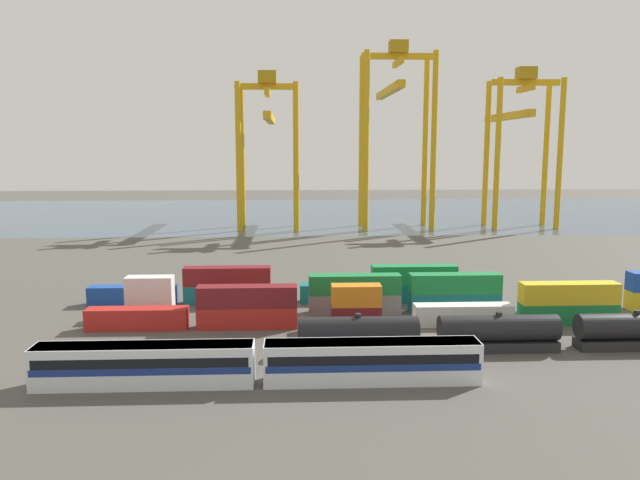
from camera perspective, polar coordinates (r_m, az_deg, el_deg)
name	(u,v)px	position (r m, az deg, el deg)	size (l,w,h in m)	color
ground_plane	(360,265)	(115.90, 3.74, -2.29)	(420.00, 420.00, 0.00)	#4C4944
harbour_water	(330,213)	(207.58, 0.95, 2.50)	(400.00, 110.00, 0.01)	#384C60
passenger_train	(259,361)	(58.14, -5.68, -11.14)	(41.09, 3.14, 3.90)	silver
freight_tank_row	(498,332)	(69.66, 16.20, -8.23)	(43.26, 2.81, 4.27)	#232326
shipping_container_0	(137,319)	(77.99, -16.58, -6.99)	(12.10, 2.44, 2.60)	#AD211C
shipping_container_1	(247,317)	(75.88, -6.74, -7.12)	(12.10, 2.44, 2.60)	#AD211C
shipping_container_2	(247,296)	(75.22, -6.77, -5.21)	(12.10, 2.44, 2.60)	maroon
shipping_container_3	(356,316)	(76.05, 3.36, -7.04)	(6.04, 2.44, 2.60)	maroon
shipping_container_4	(356,295)	(75.40, 3.37, -5.14)	(6.04, 2.44, 2.60)	orange
shipping_container_5	(463,315)	(78.51, 13.10, -6.75)	(12.10, 2.44, 2.60)	silver
shipping_container_6	(568,313)	(83.03, 22.01, -6.32)	(12.10, 2.44, 2.60)	#197538
shipping_container_7	(569,293)	(82.44, 22.11, -4.57)	(12.10, 2.44, 2.60)	gold
shipping_container_8	(150,306)	(83.66, -15.45, -5.90)	(6.04, 2.44, 2.60)	silver
shipping_container_9	(150,286)	(83.07, -15.52, -4.16)	(6.04, 2.44, 2.60)	silver
shipping_container_10	(253,305)	(81.72, -6.21, -5.98)	(6.04, 2.44, 2.60)	orange
shipping_container_11	(355,303)	(81.95, 3.22, -5.90)	(12.10, 2.44, 2.60)	slate
shipping_container_12	(355,284)	(81.34, 3.23, -4.12)	(12.10, 2.44, 2.60)	#197538
shipping_container_13	(454,302)	(84.33, 12.35, -5.67)	(12.10, 2.44, 2.60)	#146066
shipping_container_14	(455,283)	(83.74, 12.41, -3.95)	(12.10, 2.44, 2.60)	#197538
shipping_container_15	(553,301)	(88.69, 20.78, -5.34)	(6.04, 2.44, 2.60)	#1C4299
shipping_container_20	(133,295)	(90.31, -16.97, -4.91)	(12.10, 2.44, 2.60)	#1C4299
shipping_container_21	(228,294)	(87.95, -8.56, -4.98)	(12.10, 2.44, 2.60)	#146066
shipping_container_22	(227,276)	(87.38, -8.60, -3.32)	(12.10, 2.44, 2.60)	maroon
shipping_container_23	(321,293)	(87.54, 0.12, -4.95)	(6.04, 2.44, 2.60)	#146066
shipping_container_24	(414,292)	(89.13, 8.68, -4.80)	(12.10, 2.44, 2.60)	#146066
shipping_container_25	(414,274)	(88.57, 8.71, -3.17)	(12.10, 2.44, 2.60)	#197538
gantry_crane_west	(268,133)	(170.66, -4.80, 9.82)	(16.53, 39.20, 41.86)	gold
gantry_crane_central	(395,114)	(173.04, 6.97, 11.48)	(19.45, 41.95, 49.84)	gold
gantry_crane_east	(519,131)	(181.41, 18.00, 9.58)	(18.53, 37.21, 43.25)	gold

